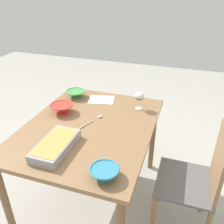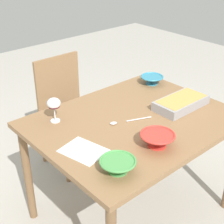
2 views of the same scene
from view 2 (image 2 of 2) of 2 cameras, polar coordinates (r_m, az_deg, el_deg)
name	(u,v)px [view 2 (image 2 of 2)]	position (r m, az deg, el deg)	size (l,w,h in m)	color
ground_plane	(131,211)	(2.59, 3.15, -16.24)	(8.00, 8.00, 0.00)	#B2ADA3
dining_table	(133,131)	(2.16, 3.63, -3.14)	(1.23, 0.96, 0.77)	olive
chair	(67,107)	(2.85, -7.65, 0.84)	(0.43, 0.40, 0.92)	#595959
wine_glass	(54,105)	(2.07, -9.74, 1.24)	(0.08, 0.08, 0.16)	white
casserole_dish	(181,102)	(2.29, 11.54, 1.62)	(0.38, 0.19, 0.06)	#99999E
mixing_bowl	(118,165)	(1.66, 0.98, -8.87)	(0.18, 0.18, 0.07)	#4C994C
small_bowl	(157,139)	(1.85, 7.62, -4.53)	(0.19, 0.19, 0.08)	red
serving_bowl	(152,79)	(2.61, 6.72, 5.47)	(0.17, 0.17, 0.06)	teal
serving_spoon	(123,122)	(2.07, 1.85, -1.62)	(0.26, 0.12, 0.01)	silver
napkin	(83,151)	(1.83, -4.82, -6.50)	(0.18, 0.23, 0.00)	white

